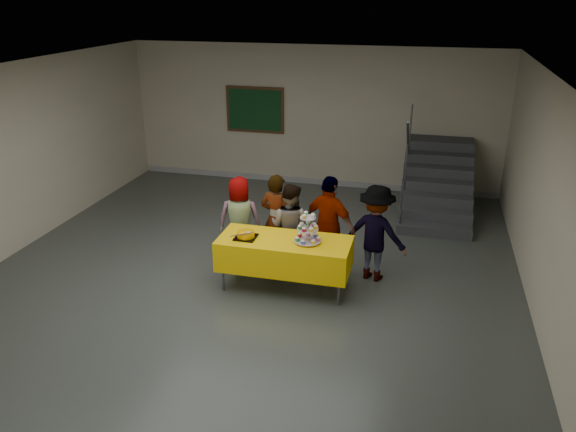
% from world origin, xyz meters
% --- Properties ---
extents(room_shell, '(10.00, 10.04, 3.02)m').
position_xyz_m(room_shell, '(0.00, 0.02, 2.13)').
color(room_shell, '#4C514C').
rests_on(room_shell, ground).
extents(bake_table, '(1.88, 0.78, 0.77)m').
position_xyz_m(bake_table, '(0.61, 0.28, 0.56)').
color(bake_table, '#595960').
rests_on(bake_table, ground).
extents(cupcake_stand, '(0.38, 0.38, 0.44)m').
position_xyz_m(cupcake_stand, '(0.95, 0.27, 0.94)').
color(cupcake_stand, silver).
rests_on(cupcake_stand, bake_table).
extents(bear_cake, '(0.32, 0.36, 0.12)m').
position_xyz_m(bear_cake, '(0.07, 0.20, 0.83)').
color(bear_cake, black).
rests_on(bear_cake, bake_table).
extents(schoolchild_a, '(0.74, 0.56, 1.38)m').
position_xyz_m(schoolchild_a, '(-0.31, 1.02, 0.69)').
color(schoolchild_a, slate).
rests_on(schoolchild_a, ground).
extents(schoolchild_b, '(0.60, 0.45, 1.47)m').
position_xyz_m(schoolchild_b, '(0.29, 1.04, 0.73)').
color(schoolchild_b, slate).
rests_on(schoolchild_b, ground).
extents(schoolchild_c, '(0.76, 0.65, 1.36)m').
position_xyz_m(schoolchild_c, '(0.52, 0.95, 0.68)').
color(schoolchild_c, slate).
rests_on(schoolchild_c, ground).
extents(schoolchild_d, '(0.97, 0.71, 1.53)m').
position_xyz_m(schoolchild_d, '(1.13, 0.94, 0.77)').
color(schoolchild_d, slate).
rests_on(schoolchild_d, ground).
extents(schoolchild_e, '(1.06, 0.78, 1.47)m').
position_xyz_m(schoolchild_e, '(1.83, 0.91, 0.73)').
color(schoolchild_e, slate).
rests_on(schoolchild_e, ground).
extents(staircase, '(1.30, 2.40, 2.04)m').
position_xyz_m(staircase, '(2.70, 4.13, 0.49)').
color(staircase, '#424447').
rests_on(staircase, ground).
extents(noticeboard, '(1.30, 0.05, 1.00)m').
position_xyz_m(noticeboard, '(-1.27, 4.96, 1.60)').
color(noticeboard, '#472B16').
rests_on(noticeboard, ground).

